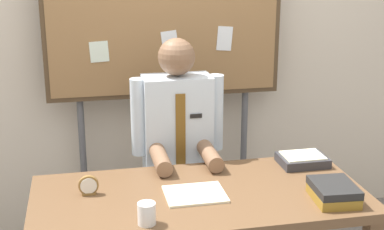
{
  "coord_description": "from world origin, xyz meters",
  "views": [
    {
      "loc": [
        -0.55,
        -2.46,
        1.93
      ],
      "look_at": [
        0.0,
        0.19,
        1.11
      ],
      "focal_mm": 51.88,
      "sensor_mm": 36.0,
      "label": 1
    }
  ],
  "objects_px": {
    "desk": "(200,210)",
    "paper_tray": "(303,160)",
    "bulletin_board": "(164,8)",
    "coffee_mug": "(147,214)",
    "desk_clock": "(89,186)",
    "open_notebook": "(195,194)",
    "book_stack": "(334,192)",
    "person": "(178,164)"
  },
  "relations": [
    {
      "from": "coffee_mug",
      "to": "desk_clock",
      "type": "bearing_deg",
      "value": 123.82
    },
    {
      "from": "coffee_mug",
      "to": "open_notebook",
      "type": "bearing_deg",
      "value": 42.11
    },
    {
      "from": "desk",
      "to": "desk_clock",
      "type": "distance_m",
      "value": 0.56
    },
    {
      "from": "coffee_mug",
      "to": "paper_tray",
      "type": "bearing_deg",
      "value": 28.64
    },
    {
      "from": "person",
      "to": "desk_clock",
      "type": "relative_size",
      "value": 14.48
    },
    {
      "from": "bulletin_board",
      "to": "desk_clock",
      "type": "relative_size",
      "value": 22.05
    },
    {
      "from": "person",
      "to": "coffee_mug",
      "type": "height_order",
      "value": "person"
    },
    {
      "from": "desk",
      "to": "bulletin_board",
      "type": "relative_size",
      "value": 0.76
    },
    {
      "from": "desk",
      "to": "paper_tray",
      "type": "height_order",
      "value": "paper_tray"
    },
    {
      "from": "desk",
      "to": "desk_clock",
      "type": "xyz_separation_m",
      "value": [
        -0.54,
        0.1,
        0.14
      ]
    },
    {
      "from": "book_stack",
      "to": "paper_tray",
      "type": "relative_size",
      "value": 1.01
    },
    {
      "from": "desk",
      "to": "coffee_mug",
      "type": "bearing_deg",
      "value": -138.45
    },
    {
      "from": "bulletin_board",
      "to": "paper_tray",
      "type": "xyz_separation_m",
      "value": [
        0.65,
        -0.79,
        -0.77
      ]
    },
    {
      "from": "desk",
      "to": "coffee_mug",
      "type": "height_order",
      "value": "coffee_mug"
    },
    {
      "from": "open_notebook",
      "to": "paper_tray",
      "type": "xyz_separation_m",
      "value": [
        0.67,
        0.27,
        0.02
      ]
    },
    {
      "from": "person",
      "to": "open_notebook",
      "type": "bearing_deg",
      "value": -92.54
    },
    {
      "from": "person",
      "to": "open_notebook",
      "type": "xyz_separation_m",
      "value": [
        -0.03,
        -0.63,
        0.09
      ]
    },
    {
      "from": "open_notebook",
      "to": "book_stack",
      "type": "bearing_deg",
      "value": -16.31
    },
    {
      "from": "desk",
      "to": "paper_tray",
      "type": "bearing_deg",
      "value": 21.3
    },
    {
      "from": "bulletin_board",
      "to": "paper_tray",
      "type": "distance_m",
      "value": 1.28
    },
    {
      "from": "person",
      "to": "desk",
      "type": "bearing_deg",
      "value": -90.0
    },
    {
      "from": "desk_clock",
      "to": "book_stack",
      "type": "bearing_deg",
      "value": -14.82
    },
    {
      "from": "book_stack",
      "to": "open_notebook",
      "type": "relative_size",
      "value": 0.89
    },
    {
      "from": "bulletin_board",
      "to": "paper_tray",
      "type": "relative_size",
      "value": 8.39
    },
    {
      "from": "desk",
      "to": "paper_tray",
      "type": "distance_m",
      "value": 0.7
    },
    {
      "from": "desk_clock",
      "to": "paper_tray",
      "type": "bearing_deg",
      "value": 7.45
    },
    {
      "from": "coffee_mug",
      "to": "paper_tray",
      "type": "height_order",
      "value": "coffee_mug"
    },
    {
      "from": "bulletin_board",
      "to": "book_stack",
      "type": "xyz_separation_m",
      "value": [
        0.61,
        -1.25,
        -0.76
      ]
    },
    {
      "from": "desk_clock",
      "to": "paper_tray",
      "type": "relative_size",
      "value": 0.38
    },
    {
      "from": "person",
      "to": "desk_clock",
      "type": "xyz_separation_m",
      "value": [
        -0.54,
        -0.51,
        0.13
      ]
    },
    {
      "from": "bulletin_board",
      "to": "book_stack",
      "type": "height_order",
      "value": "bulletin_board"
    },
    {
      "from": "person",
      "to": "book_stack",
      "type": "xyz_separation_m",
      "value": [
        0.61,
        -0.82,
        0.13
      ]
    },
    {
      "from": "bulletin_board",
      "to": "coffee_mug",
      "type": "bearing_deg",
      "value": -102.83
    },
    {
      "from": "book_stack",
      "to": "coffee_mug",
      "type": "relative_size",
      "value": 2.63
    },
    {
      "from": "bulletin_board",
      "to": "open_notebook",
      "type": "relative_size",
      "value": 7.42
    },
    {
      "from": "person",
      "to": "bulletin_board",
      "type": "height_order",
      "value": "bulletin_board"
    },
    {
      "from": "book_stack",
      "to": "paper_tray",
      "type": "distance_m",
      "value": 0.46
    },
    {
      "from": "desk",
      "to": "open_notebook",
      "type": "distance_m",
      "value": 0.1
    },
    {
      "from": "desk",
      "to": "open_notebook",
      "type": "xyz_separation_m",
      "value": [
        -0.03,
        -0.02,
        0.1
      ]
    },
    {
      "from": "book_stack",
      "to": "desk_clock",
      "type": "bearing_deg",
      "value": 165.18
    },
    {
      "from": "bulletin_board",
      "to": "book_stack",
      "type": "bearing_deg",
      "value": -63.8
    },
    {
      "from": "person",
      "to": "book_stack",
      "type": "height_order",
      "value": "person"
    }
  ]
}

